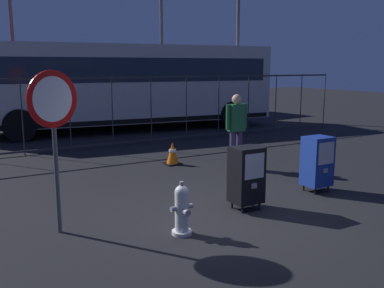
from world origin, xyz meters
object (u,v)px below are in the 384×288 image
newspaper_box_primary (317,161)px  street_light_near_left (161,10)px  newspaper_box_secondary (246,175)px  traffic_cone (172,154)px  street_light_near_right (238,27)px  bus_near (126,82)px  bus_far (122,79)px  pedestrian (236,127)px  stop_sign (54,118)px  fire_hydrant (182,210)px  street_light_far_left (11,15)px

newspaper_box_primary → street_light_near_left: (2.53, 11.57, 4.07)m
newspaper_box_secondary → traffic_cone: size_ratio=1.92×
street_light_near_right → bus_near: bearing=-174.2°
bus_far → street_light_near_left: 3.45m
pedestrian → traffic_cone: (-1.04, 1.08, -0.69)m
newspaper_box_primary → stop_sign: bearing=175.8°
newspaper_box_secondary → bus_far: (2.83, 12.85, 1.14)m
fire_hydrant → street_light_near_right: bearing=50.9°
bus_far → street_light_far_left: (-4.38, 0.28, 2.54)m
street_light_near_left → traffic_cone: bearing=-114.7°
stop_sign → traffic_cone: stop_sign is taller
pedestrian → traffic_cone: size_ratio=3.15×
bus_far → street_light_near_right: size_ratio=1.62×
newspaper_box_secondary → stop_sign: (-2.84, 0.49, 1.03)m
newspaper_box_secondary → stop_sign: bearing=170.2°
fire_hydrant → bus_far: size_ratio=0.07×
street_light_near_left → street_light_near_right: 3.35m
fire_hydrant → street_light_far_left: size_ratio=0.10×
newspaper_box_primary → traffic_cone: (-1.28, 3.27, -0.31)m
bus_far → street_light_near_right: bearing=-45.1°
newspaper_box_secondary → bus_far: bearing=77.6°
newspaper_box_secondary → traffic_cone: bearing=82.6°
stop_sign → bus_far: bus_far is taller
newspaper_box_secondary → street_light_near_right: (6.88, 9.79, 3.31)m
stop_sign → street_light_near_left: size_ratio=0.27×
pedestrian → street_light_far_left: street_light_far_left is taller
newspaper_box_secondary → newspaper_box_primary: bearing=5.0°
newspaper_box_primary → bus_far: bus_far is taller
pedestrian → street_light_far_left: 11.68m
newspaper_box_secondary → street_light_near_right: 12.41m
bus_near → street_light_near_left: size_ratio=1.32×
fire_hydrant → bus_far: (4.23, 13.26, 1.36)m
traffic_cone → street_light_near_right: (6.44, 6.36, 3.62)m
newspaper_box_primary → bus_near: bus_near is taller
street_light_far_left → newspaper_box_secondary: bearing=-83.3°
street_light_far_left → bus_near: bearing=-50.7°
street_light_far_left → traffic_cone: bearing=-78.4°
street_light_near_left → fire_hydrant: bearing=-115.0°
street_light_near_left → street_light_near_right: bearing=-36.4°
fire_hydrant → pedestrian: pedestrian is taller
street_light_near_right → street_light_far_left: bearing=158.4°
bus_far → street_light_far_left: bearing=168.3°
traffic_cone → bus_near: (1.18, 5.83, 1.45)m
pedestrian → newspaper_box_secondary: bearing=-122.4°
street_light_near_left → pedestrian: bearing=-106.4°
fire_hydrant → street_light_near_left: 14.06m
newspaper_box_primary → newspaper_box_secondary: (-1.73, -0.15, 0.00)m
pedestrian → street_light_near_right: bearing=54.1°
stop_sign → street_light_far_left: street_light_far_left is taller
bus_far → street_light_near_left: bearing=-46.3°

